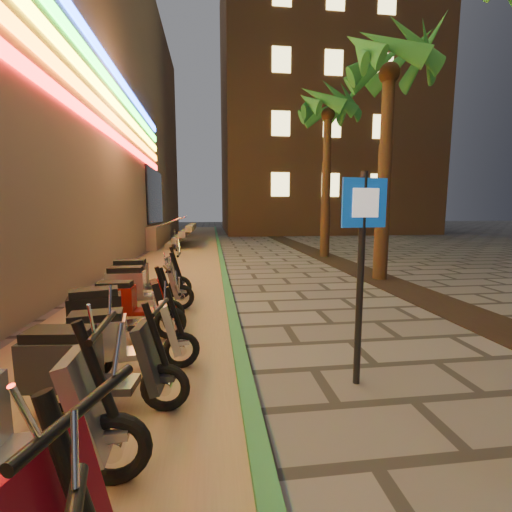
{
  "coord_description": "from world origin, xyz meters",
  "views": [
    {
      "loc": [
        -1.25,
        -2.31,
        1.99
      ],
      "look_at": [
        -0.49,
        3.6,
        1.2
      ],
      "focal_mm": 24.0,
      "sensor_mm": 36.0,
      "label": 1
    }
  ],
  "objects": [
    {
      "name": "parking_strip",
      "position": [
        -2.6,
        10.0,
        0.01
      ],
      "size": [
        3.4,
        60.0,
        0.01
      ],
      "primitive_type": "cube",
      "color": "#8C7251",
      "rests_on": "ground"
    },
    {
      "name": "scooter_9",
      "position": [
        -2.68,
        3.61,
        0.45
      ],
      "size": [
        1.47,
        0.52,
        1.04
      ],
      "rotation": [
        0.0,
        0.0,
        -0.03
      ],
      "color": "black",
      "rests_on": "ground"
    },
    {
      "name": "palm_c",
      "position": [
        3.6,
        7.0,
        5.73
      ],
      "size": [
        2.97,
        3.02,
        6.91
      ],
      "color": "#472D19",
      "rests_on": "ground"
    },
    {
      "name": "scooter_7",
      "position": [
        -2.37,
        1.77,
        0.47
      ],
      "size": [
        1.53,
        0.66,
        1.07
      ],
      "rotation": [
        0.0,
        0.0,
        0.18
      ],
      "color": "black",
      "rests_on": "ground"
    },
    {
      "name": "scooter_11",
      "position": [
        -2.8,
        5.44,
        0.52
      ],
      "size": [
        1.69,
        0.59,
        1.2
      ],
      "rotation": [
        0.0,
        0.0,
        0.0
      ],
      "color": "black",
      "rests_on": "ground"
    },
    {
      "name": "pedestrian_sign",
      "position": [
        0.39,
        1.25,
        1.56
      ],
      "size": [
        0.53,
        0.11,
        2.41
      ],
      "rotation": [
        0.0,
        0.0,
        0.14
      ],
      "color": "black",
      "rests_on": "ground"
    },
    {
      "name": "ground",
      "position": [
        0.0,
        0.0,
        0.0
      ],
      "size": [
        120.0,
        120.0,
        0.0
      ],
      "primitive_type": "plane",
      "color": "#474442",
      "rests_on": "ground"
    },
    {
      "name": "scooter_6",
      "position": [
        -2.49,
        1.04,
        0.49
      ],
      "size": [
        1.6,
        0.59,
        1.12
      ],
      "rotation": [
        0.0,
        0.0,
        -0.1
      ],
      "color": "black",
      "rests_on": "ground"
    },
    {
      "name": "scooter_10",
      "position": [
        -2.69,
        4.53,
        0.51
      ],
      "size": [
        1.67,
        0.59,
        1.18
      ],
      "rotation": [
        0.0,
        0.0,
        0.02
      ],
      "color": "black",
      "rests_on": "ground"
    },
    {
      "name": "apartment_block",
      "position": [
        9.0,
        32.0,
        12.5
      ],
      "size": [
        18.0,
        16.06,
        25.0
      ],
      "color": "brown",
      "rests_on": "ground"
    },
    {
      "name": "planting_strip",
      "position": [
        3.6,
        5.0,
        0.01
      ],
      "size": [
        1.2,
        40.0,
        0.02
      ],
      "primitive_type": "cube",
      "color": "black",
      "rests_on": "ground"
    },
    {
      "name": "green_curb",
      "position": [
        -0.9,
        10.0,
        0.05
      ],
      "size": [
        0.18,
        60.0,
        0.1
      ],
      "primitive_type": "cube",
      "color": "#286D39",
      "rests_on": "ground"
    },
    {
      "name": "palm_d",
      "position": [
        3.6,
        12.0,
        5.94
      ],
      "size": [
        2.97,
        3.02,
        7.16
      ],
      "color": "#472D19",
      "rests_on": "ground"
    },
    {
      "name": "scooter_8",
      "position": [
        -2.68,
        2.74,
        0.51
      ],
      "size": [
        1.65,
        0.82,
        1.16
      ],
      "rotation": [
        0.0,
        0.0,
        0.27
      ],
      "color": "black",
      "rests_on": "ground"
    }
  ]
}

